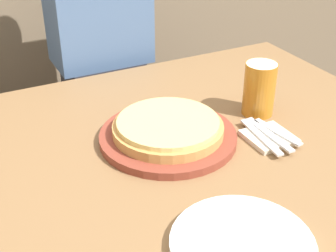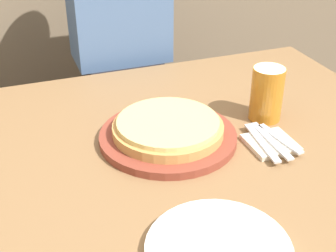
% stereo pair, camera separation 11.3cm
% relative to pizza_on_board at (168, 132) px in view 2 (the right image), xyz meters
% --- Properties ---
extents(pizza_on_board, '(0.34, 0.34, 0.06)m').
position_rel_pizza_on_board_xyz_m(pizza_on_board, '(0.00, 0.00, 0.00)').
color(pizza_on_board, brown).
rests_on(pizza_on_board, dining_table).
extents(beer_glass, '(0.08, 0.08, 0.14)m').
position_rel_pizza_on_board_xyz_m(beer_glass, '(0.28, 0.02, 0.05)').
color(beer_glass, '#B7701E').
rests_on(beer_glass, dining_table).
extents(dinner_plate, '(0.26, 0.26, 0.02)m').
position_rel_pizza_on_board_xyz_m(dinner_plate, '(-0.05, -0.39, -0.02)').
color(dinner_plate, white).
rests_on(dinner_plate, dining_table).
extents(napkin_stack, '(0.11, 0.11, 0.01)m').
position_rel_pizza_on_board_xyz_m(napkin_stack, '(0.22, -0.11, -0.02)').
color(napkin_stack, beige).
rests_on(napkin_stack, dining_table).
extents(fork, '(0.04, 0.18, 0.00)m').
position_rel_pizza_on_board_xyz_m(fork, '(0.20, -0.11, -0.01)').
color(fork, silver).
rests_on(fork, napkin_stack).
extents(dinner_knife, '(0.02, 0.18, 0.00)m').
position_rel_pizza_on_board_xyz_m(dinner_knife, '(0.22, -0.11, -0.01)').
color(dinner_knife, silver).
rests_on(dinner_knife, napkin_stack).
extents(spoon, '(0.04, 0.15, 0.00)m').
position_rel_pizza_on_board_xyz_m(spoon, '(0.25, -0.11, -0.01)').
color(spoon, silver).
rests_on(spoon, napkin_stack).
extents(diner_person, '(0.32, 0.20, 1.35)m').
position_rel_pizza_on_board_xyz_m(diner_person, '(0.05, 0.61, -0.11)').
color(diner_person, '#33333D').
rests_on(diner_person, ground_plane).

